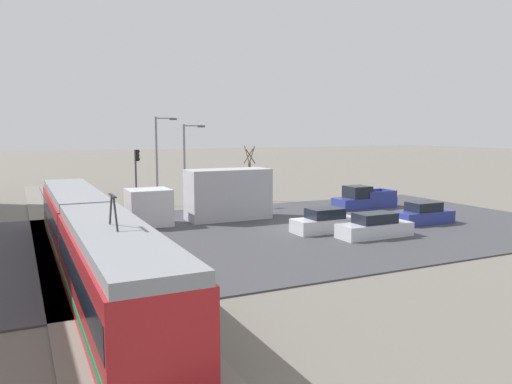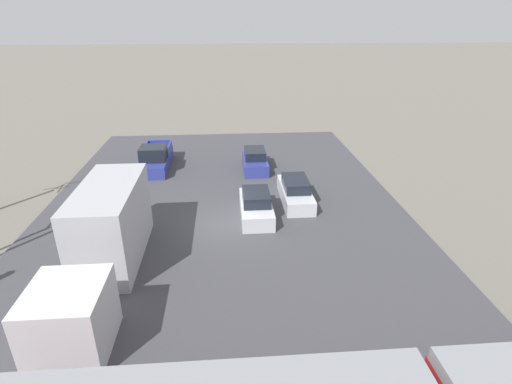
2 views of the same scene
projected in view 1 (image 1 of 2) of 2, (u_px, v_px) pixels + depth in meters
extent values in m
plane|color=slate|center=(298.00, 229.00, 33.61)|extent=(320.00, 320.00, 0.00)
cube|color=#424247|center=(298.00, 229.00, 33.61)|extent=(21.96, 37.79, 0.08)
cube|color=gray|center=(78.00, 250.00, 27.57)|extent=(72.45, 4.40, 0.08)
cube|color=gray|center=(92.00, 246.00, 27.86)|extent=(71.00, 0.10, 0.14)
cube|color=gray|center=(64.00, 249.00, 27.24)|extent=(71.00, 0.10, 0.14)
cube|color=#B21E23|center=(115.00, 280.00, 17.03)|extent=(12.73, 2.65, 2.81)
cube|color=black|center=(115.00, 270.00, 16.99)|extent=(12.35, 2.68, 0.94)
cube|color=#1E844C|center=(116.00, 304.00, 17.13)|extent=(12.61, 2.69, 0.27)
cube|color=gray|center=(114.00, 234.00, 16.83)|extent=(12.73, 2.43, 0.40)
cube|color=#B21E23|center=(74.00, 220.00, 28.73)|extent=(12.73, 2.65, 2.81)
cube|color=black|center=(74.00, 214.00, 28.69)|extent=(12.35, 2.68, 0.94)
cube|color=#1E844C|center=(75.00, 234.00, 28.83)|extent=(12.61, 2.69, 0.27)
cube|color=gray|center=(73.00, 192.00, 28.54)|extent=(12.73, 2.43, 0.40)
cylinder|color=#2D2D33|center=(116.00, 214.00, 16.34)|extent=(0.66, 0.07, 1.15)
cylinder|color=#2D2D33|center=(111.00, 210.00, 17.15)|extent=(0.66, 0.07, 1.15)
cube|color=#2D2D33|center=(113.00, 195.00, 16.68)|extent=(1.10, 0.08, 0.06)
cube|color=silver|center=(149.00, 207.00, 34.40)|extent=(2.57, 2.88, 2.53)
cube|color=#B2B2B7|center=(228.00, 194.00, 36.88)|extent=(2.57, 6.11, 3.71)
cube|color=#196B38|center=(222.00, 187.00, 37.99)|extent=(0.02, 3.06, 0.93)
cube|color=navy|center=(364.00, 203.00, 42.37)|extent=(2.05, 5.43, 0.92)
cube|color=black|center=(357.00, 192.00, 41.93)|extent=(1.88, 1.84, 1.00)
cube|color=navy|center=(368.00, 192.00, 43.62)|extent=(0.12, 2.71, 0.54)
cube|color=navy|center=(383.00, 195.00, 41.94)|extent=(0.12, 2.71, 0.54)
cube|color=navy|center=(389.00, 192.00, 43.41)|extent=(1.88, 0.22, 0.54)
cube|color=red|center=(383.00, 197.00, 44.21)|extent=(0.14, 0.04, 0.18)
cube|color=silver|center=(325.00, 225.00, 32.26)|extent=(1.80, 4.30, 0.89)
cube|color=black|center=(325.00, 213.00, 32.17)|extent=(1.55, 2.24, 0.65)
cube|color=navy|center=(423.00, 217.00, 35.22)|extent=(1.79, 4.29, 0.89)
cube|color=black|center=(424.00, 206.00, 35.13)|extent=(1.54, 2.23, 0.65)
cube|color=silver|center=(375.00, 230.00, 30.71)|extent=(1.74, 4.79, 0.86)
cube|color=black|center=(375.00, 218.00, 30.62)|extent=(1.49, 2.49, 0.63)
cylinder|color=#47474C|center=(136.00, 180.00, 41.47)|extent=(0.16, 0.16, 5.06)
cube|color=black|center=(137.00, 155.00, 41.30)|extent=(0.28, 0.22, 0.95)
sphere|color=#390606|center=(139.00, 152.00, 41.32)|extent=(0.18, 0.18, 0.18)
sphere|color=yellow|center=(139.00, 155.00, 41.35)|extent=(0.18, 0.18, 0.18)
sphere|color=black|center=(139.00, 159.00, 41.39)|extent=(0.18, 0.18, 0.18)
cylinder|color=brown|center=(249.00, 182.00, 47.19)|extent=(0.24, 0.24, 3.66)
cylinder|color=brown|center=(248.00, 156.00, 47.13)|extent=(0.09, 1.02, 1.40)
cylinder|color=brown|center=(247.00, 155.00, 46.78)|extent=(1.23, 0.09, 1.70)
cylinder|color=brown|center=(251.00, 156.00, 46.68)|extent=(0.09, 1.02, 1.40)
cylinder|color=brown|center=(252.00, 155.00, 47.00)|extent=(1.23, 0.09, 1.70)
cylinder|color=gray|center=(184.00, 166.00, 42.69)|extent=(0.20, 0.20, 7.17)
cylinder|color=gray|center=(193.00, 126.00, 42.62)|extent=(0.12, 1.60, 0.12)
cube|color=#515156|center=(201.00, 126.00, 42.95)|extent=(0.36, 0.60, 0.18)
cylinder|color=gray|center=(157.00, 162.00, 43.80)|extent=(0.20, 0.20, 7.83)
cylinder|color=gray|center=(165.00, 118.00, 43.69)|extent=(0.12, 1.60, 0.12)
cube|color=#515156|center=(173.00, 119.00, 44.02)|extent=(0.36, 0.60, 0.18)
cylinder|color=gray|center=(92.00, 200.00, 40.33)|extent=(0.06, 0.06, 2.15)
cube|color=white|center=(92.00, 189.00, 40.24)|extent=(0.32, 0.02, 0.44)
cube|color=red|center=(93.00, 189.00, 40.24)|extent=(0.31, 0.01, 0.10)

